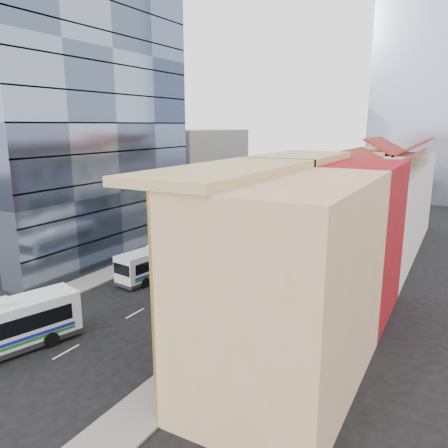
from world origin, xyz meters
The scene contains 12 objects.
ground centered at (0.00, 0.00, 0.00)m, with size 200.00×200.00×0.00m, color black.
sidewalk_right centered at (8.50, 22.00, 0.07)m, with size 3.00×90.00×0.15m, color slate.
sidewalk_left centered at (-8.50, 22.00, 0.07)m, with size 3.00×90.00×0.15m, color slate.
shophouse_tan centered at (14.00, 5.00, 6.00)m, with size 8.00×14.00×12.00m, color tan.
shophouse_red centered at (14.00, 17.00, 6.00)m, with size 8.00×10.00×12.00m, color maroon.
shophouse_cream_near centered at (14.00, 26.50, 5.00)m, with size 8.00×9.00×10.00m, color beige.
shophouse_cream_mid centered at (14.00, 35.50, 5.00)m, with size 8.00×9.00×10.00m, color beige.
shophouse_cream_far centered at (14.00, 46.00, 5.50)m, with size 8.00×12.00×11.00m, color beige.
office_tower centered at (-17.00, 19.00, 15.00)m, with size 12.00×26.00×30.00m, color #3A455D.
office_block_far centered at (-16.00, 42.00, 7.00)m, with size 10.00×18.00×14.00m, color gray.
bus_left_far centered at (-3.66, 16.49, 1.67)m, with size 2.44×10.40×3.34m, color silver, non-canonical shape.
bus_right centered at (2.83, 21.37, 1.81)m, with size 2.64×11.26×3.61m, color silver, non-canonical shape.
Camera 1 is at (22.12, -17.02, 14.82)m, focal length 35.00 mm.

